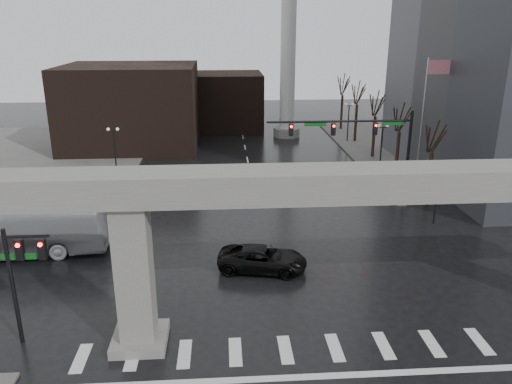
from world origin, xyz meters
The scene contains 23 objects.
ground centered at (0.00, 0.00, 0.00)m, with size 160.00×160.00×0.00m, color black.
sidewalk_ne centered at (26.00, 36.00, 0.07)m, with size 28.00×36.00×0.15m, color #615F5C.
sidewalk_nw centered at (-26.00, 36.00, 0.07)m, with size 28.00×36.00×0.15m, color #615F5C.
elevated_guideway centered at (1.26, 0.00, 6.88)m, with size 48.00×2.60×8.70m.
building_far_left centered at (-14.00, 42.00, 5.00)m, with size 16.00×14.00×10.00m, color black.
building_far_mid centered at (-2.00, 52.00, 4.00)m, with size 10.00×10.00×8.00m, color black.
smokestack centered at (6.00, 46.00, 13.35)m, with size 3.60×3.60×30.00m.
signal_mast_arm centered at (8.99, 18.80, 5.83)m, with size 12.12×0.43×8.00m.
signal_left_pole centered at (-12.25, 0.50, 4.07)m, with size 2.30×0.30×6.00m.
flagpole_assembly centered at (15.29, 22.00, 7.53)m, with size 2.06×0.12×12.00m.
lamp_right_0 centered at (13.50, 14.00, 3.47)m, with size 1.22×0.32×5.11m.
lamp_right_1 centered at (13.50, 28.00, 3.47)m, with size 1.22×0.32×5.11m.
lamp_right_2 centered at (13.50, 42.00, 3.47)m, with size 1.22×0.32×5.11m.
lamp_left_0 centered at (-13.50, 14.00, 3.47)m, with size 1.22×0.32×5.11m.
lamp_left_1 centered at (-13.50, 28.00, 3.47)m, with size 1.22×0.32×5.11m.
lamp_left_2 centered at (-13.50, 42.00, 3.47)m, with size 1.22×0.32×5.11m.
tree_right_0 centered at (14.53, 18.02, 2.79)m, with size 1.09×1.58×7.50m.
tree_right_1 centered at (14.53, 26.02, 2.85)m, with size 1.09×1.61×7.67m.
tree_right_2 centered at (14.53, 34.02, 2.91)m, with size 1.10×1.63×7.85m.
tree_right_3 centered at (14.53, 42.02, 2.98)m, with size 1.11×1.66×8.02m.
tree_right_4 centered at (14.53, 50.02, 3.04)m, with size 1.12×1.69×8.19m.
pickup_truck centered at (-0.44, 7.18, 0.77)m, with size 2.57×5.57×1.55m, color black.
city_bus centered at (-17.19, 10.70, 1.80)m, with size 3.02×12.92×3.60m, color #A5A5A9.
Camera 1 is at (-2.78, -21.02, 14.84)m, focal length 35.00 mm.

